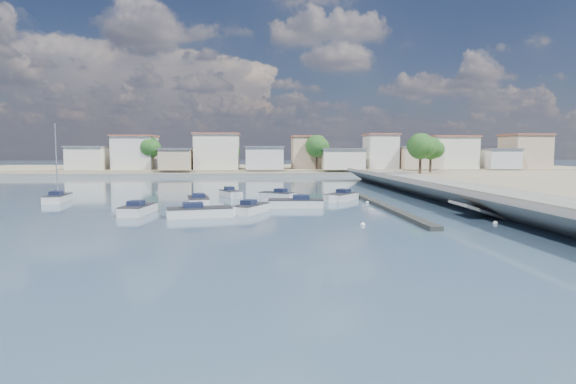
% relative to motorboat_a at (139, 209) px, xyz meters
% --- Properties ---
extents(ground, '(400.00, 400.00, 0.00)m').
position_rel_motorboat_a_xyz_m(ground, '(16.70, 31.56, -0.38)').
color(ground, '#335067').
rests_on(ground, ground).
extents(seawall_walkway, '(5.00, 90.00, 1.80)m').
position_rel_motorboat_a_xyz_m(seawall_walkway, '(35.20, 4.56, 0.52)').
color(seawall_walkway, slate).
rests_on(seawall_walkway, ground).
extents(breakwater, '(2.00, 31.02, 0.35)m').
position_rel_motorboat_a_xyz_m(breakwater, '(23.61, 4.25, -0.21)').
color(breakwater, black).
rests_on(breakwater, ground).
extents(far_shore_land, '(160.00, 40.00, 1.40)m').
position_rel_motorboat_a_xyz_m(far_shore_land, '(16.70, 83.56, 0.32)').
color(far_shore_land, gray).
rests_on(far_shore_land, ground).
extents(far_shore_quay, '(160.00, 2.50, 0.80)m').
position_rel_motorboat_a_xyz_m(far_shore_quay, '(16.70, 62.56, 0.02)').
color(far_shore_quay, slate).
rests_on(far_shore_quay, ground).
extents(far_town, '(113.01, 12.80, 8.35)m').
position_rel_motorboat_a_xyz_m(far_town, '(27.42, 68.48, 4.56)').
color(far_town, beige).
rests_on(far_town, far_shore_land).
extents(shore_trees, '(74.56, 38.32, 7.92)m').
position_rel_motorboat_a_xyz_m(shore_trees, '(25.04, 59.68, 5.84)').
color(shore_trees, '#38281E').
rests_on(shore_trees, ground).
extents(motorboat_a, '(2.64, 5.74, 1.48)m').
position_rel_motorboat_a_xyz_m(motorboat_a, '(0.00, 0.00, 0.00)').
color(motorboat_a, silver).
rests_on(motorboat_a, ground).
extents(motorboat_b, '(3.58, 4.82, 1.48)m').
position_rel_motorboat_a_xyz_m(motorboat_b, '(10.37, -0.19, -0.00)').
color(motorboat_b, silver).
rests_on(motorboat_b, ground).
extents(motorboat_c, '(6.33, 2.62, 1.48)m').
position_rel_motorboat_a_xyz_m(motorboat_c, '(14.48, 3.91, 0.00)').
color(motorboat_c, silver).
rests_on(motorboat_c, ground).
extents(motorboat_d, '(4.68, 5.25, 1.48)m').
position_rel_motorboat_a_xyz_m(motorboat_d, '(20.53, 10.25, -0.00)').
color(motorboat_d, silver).
rests_on(motorboat_d, ground).
extents(motorboat_e, '(2.99, 6.05, 1.48)m').
position_rel_motorboat_a_xyz_m(motorboat_e, '(4.54, 7.00, -0.00)').
color(motorboat_e, silver).
rests_on(motorboat_e, ground).
extents(motorboat_f, '(4.55, 3.90, 1.48)m').
position_rel_motorboat_a_xyz_m(motorboat_f, '(13.09, 12.31, -0.00)').
color(motorboat_f, silver).
rests_on(motorboat_f, ground).
extents(motorboat_g, '(3.19, 4.54, 1.48)m').
position_rel_motorboat_a_xyz_m(motorboat_g, '(7.67, 14.86, 0.00)').
color(motorboat_g, silver).
rests_on(motorboat_g, ground).
extents(motorboat_h, '(6.40, 3.39, 1.48)m').
position_rel_motorboat_a_xyz_m(motorboat_h, '(6.09, -2.53, -0.00)').
color(motorboat_h, silver).
rests_on(motorboat_h, ground).
extents(sailboat, '(2.47, 6.22, 9.00)m').
position_rel_motorboat_a_xyz_m(sailboat, '(-11.58, 10.96, 0.04)').
color(sailboat, silver).
rests_on(sailboat, ground).
extents(mooring_buoys, '(16.82, 31.63, 0.39)m').
position_rel_motorboat_a_xyz_m(mooring_buoys, '(20.66, 6.28, -0.33)').
color(mooring_buoys, white).
rests_on(mooring_buoys, ground).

